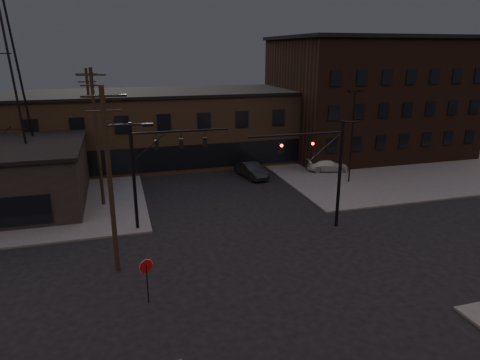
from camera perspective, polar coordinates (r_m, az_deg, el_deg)
name	(u,v)px	position (r m, az deg, el deg)	size (l,w,h in m)	color
ground	(277,265)	(27.16, 4.95, -11.17)	(140.00, 140.00, 0.00)	black
sidewalk_ne	(381,158)	(55.43, 18.23, 2.84)	(30.00, 30.00, 0.15)	#474744
building_row	(194,127)	(51.80, -6.12, 7.09)	(40.00, 12.00, 8.00)	brown
building_right	(367,98)	(57.58, 16.63, 10.49)	(22.00, 16.00, 14.00)	black
traffic_signal_near	(326,164)	(31.31, 11.42, 2.11)	(7.12, 0.24, 8.00)	black
traffic_signal_far	(151,163)	(31.33, -11.76, 2.25)	(7.12, 0.24, 8.00)	black
stop_sign	(146,271)	(23.06, -12.37, -11.75)	(0.72, 0.33, 2.48)	black
utility_pole_near	(111,177)	(25.25, -16.86, 0.34)	(3.70, 0.28, 11.00)	black
utility_pole_mid	(98,135)	(36.92, -18.44, 5.71)	(3.70, 0.28, 11.50)	black
utility_pole_far	(91,118)	(48.86, -19.27, 7.78)	(2.20, 0.28, 11.00)	black
lot_light_a	(353,129)	(42.96, 14.79, 6.66)	(1.50, 0.28, 9.14)	black
lot_light_b	(377,118)	(50.32, 17.84, 7.84)	(1.50, 0.28, 9.14)	black
parked_car_lot_a	(324,159)	(49.30, 11.14, 2.73)	(1.86, 4.63, 1.58)	black
parked_car_lot_b	(328,165)	(47.39, 11.60, 1.94)	(1.79, 4.40, 1.28)	#B4B4B6
car_crossing	(251,170)	(44.56, 1.50, 1.34)	(1.68, 4.82, 1.59)	black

